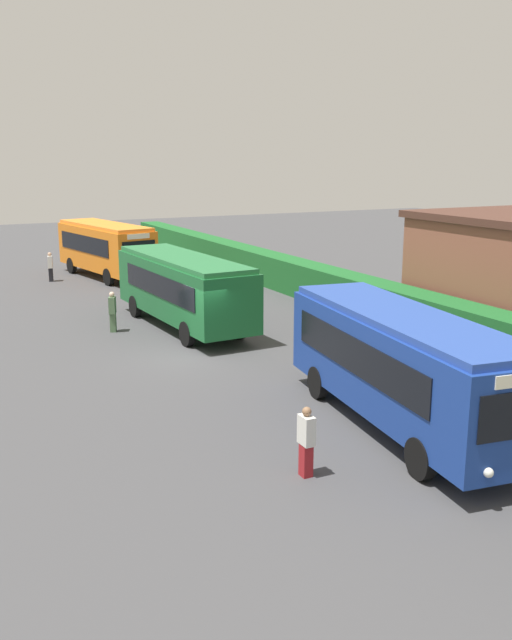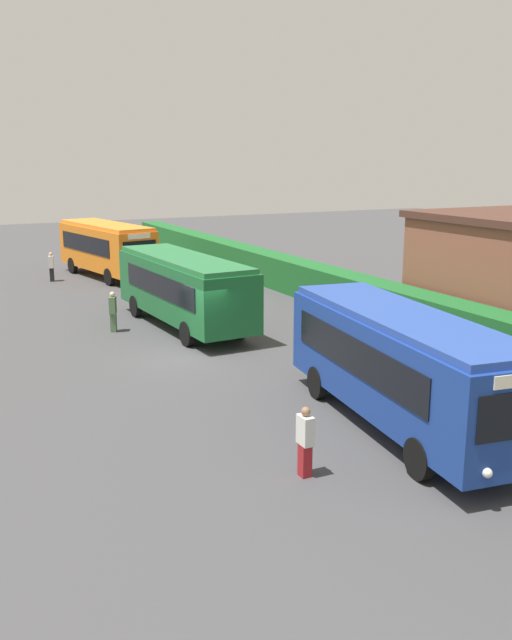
% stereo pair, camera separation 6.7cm
% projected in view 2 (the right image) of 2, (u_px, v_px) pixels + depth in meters
% --- Properties ---
extents(ground_plane, '(113.07, 113.07, 0.00)m').
position_uv_depth(ground_plane, '(192.00, 355.00, 26.09)').
color(ground_plane, '#424244').
extents(bus_orange, '(9.03, 4.03, 3.29)m').
position_uv_depth(bus_orange, '(107.00, 247.00, 42.45)').
color(bus_orange, orange).
rests_on(bus_orange, ground_plane).
extents(bus_green, '(9.71, 3.01, 3.11)m').
position_uv_depth(bus_green, '(184.00, 286.00, 29.98)').
color(bus_green, '#19602D').
rests_on(bus_green, ground_plane).
extents(bus_blue, '(9.73, 3.73, 3.22)m').
position_uv_depth(bus_blue, '(401.00, 363.00, 18.74)').
color(bus_blue, navy).
rests_on(bus_blue, ground_plane).
extents(person_left, '(0.49, 0.36, 1.74)m').
position_uv_depth(person_left, '(51.00, 266.00, 41.25)').
color(person_left, black).
rests_on(person_left, ground_plane).
extents(person_center, '(0.51, 0.42, 1.73)m').
position_uv_depth(person_center, '(113.00, 311.00, 29.37)').
color(person_center, '#4C6B47').
rests_on(person_center, ground_plane).
extents(person_right, '(0.45, 0.27, 1.71)m').
position_uv_depth(person_right, '(305.00, 440.00, 16.05)').
color(person_right, maroon).
rests_on(person_right, ground_plane).
extents(hedge_row, '(68.54, 1.53, 1.79)m').
position_uv_depth(hedge_row, '(398.00, 308.00, 30.02)').
color(hedge_row, '#1D6028').
rests_on(hedge_row, ground_plane).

